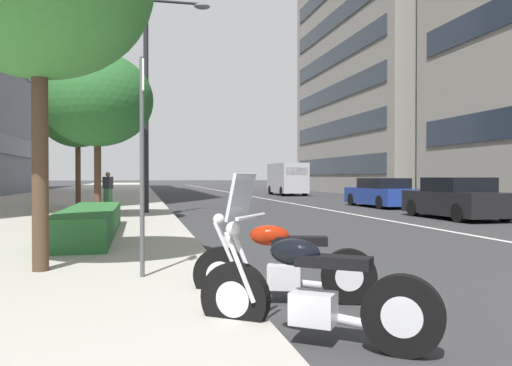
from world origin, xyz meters
name	(u,v)px	position (x,y,z in m)	size (l,w,h in m)	color
sidewalk_right_plaza	(76,199)	(30.00, 11.96, 0.07)	(160.00, 10.15, 0.15)	#A39E93
lane_centre_stripe	(247,195)	(35.00, 0.00, 0.00)	(110.00, 0.16, 0.01)	silver
motorcycle_nearest_camera	(309,293)	(0.38, 6.60, 0.45)	(1.37, 1.83, 1.49)	black
motorcycle_second_in_row	(282,267)	(1.84, 6.43, 0.42)	(0.85, 2.05, 1.10)	black
car_following_behind	(457,199)	(11.91, -2.66, 0.67)	(4.17, 1.96, 1.43)	black
car_far_down_avenue	(382,193)	(18.71, -3.24, 0.66)	(4.60, 1.96, 1.39)	navy
delivery_van_ahead	(287,178)	(34.70, -3.18, 1.33)	(5.11, 2.03, 2.48)	#B7B7BC
parking_sign_by_curb	(142,146)	(2.98, 8.01, 1.85)	(0.32, 0.06, 2.87)	#47494C
street_lamp_with_banners	(156,84)	(15.19, 7.46, 4.82)	(1.26, 2.43, 7.80)	#232326
clipped_hedge_bed	(90,222)	(8.18, 9.14, 0.45)	(6.15, 1.10, 0.59)	#28602D
street_tree_mid_sidewalk	(97,100)	(13.21, 9.36, 3.91)	(3.51, 3.51, 5.26)	#473323
street_tree_near_plaza_corner	(78,115)	(19.34, 10.64, 4.10)	(3.27, 3.27, 5.35)	#473323
pedestrian_on_plaza	(108,189)	(19.83, 9.43, 0.90)	(0.46, 0.47, 1.51)	#3F724C
office_tower_near_left	(419,29)	(39.25, -17.19, 15.13)	(22.22, 16.71, 30.26)	gray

